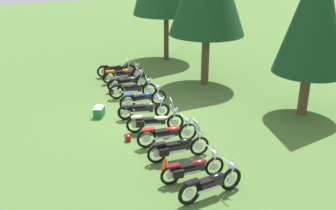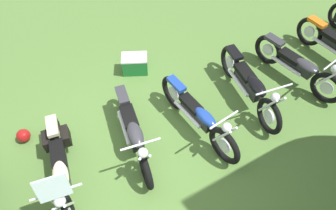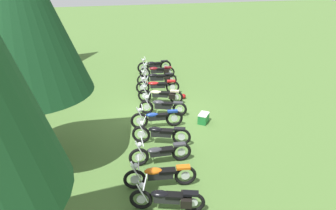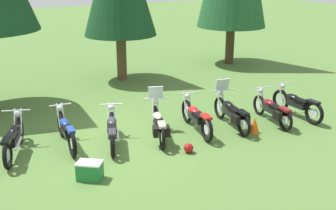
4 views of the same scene
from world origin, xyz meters
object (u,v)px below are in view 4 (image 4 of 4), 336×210
Objects in this scene: motorcycle_9 at (273,109)px; picnic_cooler at (90,171)px; motorcycle_10 at (297,104)px; dropped_helmet at (189,148)px; motorcycle_8 at (232,112)px; motorcycle_5 at (112,130)px; traffic_cone at (254,125)px; motorcycle_6 at (159,123)px; motorcycle_4 at (66,130)px; motorcycle_7 at (196,117)px; motorcycle_3 at (14,138)px.

motorcycle_9 is 3.15× the size of picnic_cooler.
dropped_helmet is at bearing 98.51° from motorcycle_10.
motorcycle_8 is 1.40m from motorcycle_9.
motorcycle_9 reaches higher than dropped_helmet.
motorcycle_10 reaches higher than motorcycle_5.
motorcycle_10 reaches higher than dropped_helmet.
motorcycle_5 is at bearing 137.55° from dropped_helmet.
motorcycle_10 is 4.65× the size of traffic_cone.
motorcycle_8 reaches higher than motorcycle_6.
motorcycle_4 is 0.97× the size of motorcycle_7.
traffic_cone is 2.46m from dropped_helmet.
motorcycle_8 reaches higher than motorcycle_7.
motorcycle_9 is 6.31m from picnic_cooler.
traffic_cone is (6.53, -1.77, -0.23)m from motorcycle_3.
motorcycle_5 is 0.99× the size of motorcycle_9.
motorcycle_7 reaches higher than motorcycle_9.
motorcycle_5 is at bearing 89.97° from motorcycle_9.
motorcycle_4 is 3.38m from dropped_helmet.
motorcycle_10 is at bearing -79.50° from motorcycle_3.
traffic_cone is at bearing -111.48° from motorcycle_7.
motorcycle_5 is 2.57m from motorcycle_7.
motorcycle_9 reaches higher than traffic_cone.
motorcycle_8 reaches higher than motorcycle_3.
motorcycle_4 is 1.02× the size of motorcycle_10.
motorcycle_3 is 0.98× the size of motorcycle_8.
picnic_cooler is at bearing 96.38° from motorcycle_10.
motorcycle_5 is 2.18m from dropped_helmet.
motorcycle_9 is at bearing 7.75° from picnic_cooler.
motorcycle_10 is at bearing 6.94° from picnic_cooler.
motorcycle_5 is 3.73m from motorcycle_8.
motorcycle_5 is at bearing 163.97° from traffic_cone.
motorcycle_4 reaches higher than motorcycle_9.
motorcycle_10 is (1.03, 0.04, 0.02)m from motorcycle_9.
motorcycle_4 reaches higher than motorcycle_3.
picnic_cooler is at bearing -177.01° from motorcycle_4.
motorcycle_10 is at bearing -87.59° from motorcycle_8.
motorcycle_7 is (2.56, -0.26, 0.02)m from motorcycle_5.
traffic_cone is (2.69, -0.96, -0.22)m from motorcycle_6.
motorcycle_3 is at bearing 80.56° from motorcycle_10.
motorcycle_6 is 2.37m from motorcycle_8.
motorcycle_9 is 3.55m from dropped_helmet.
picnic_cooler reaches higher than dropped_helmet.
traffic_cone is 1.84× the size of dropped_helmet.
motorcycle_5 is at bearing 101.48° from motorcycle_6.
motorcycle_6 is (1.34, -0.19, 0.01)m from motorcycle_5.
motorcycle_8 is at bearing -80.50° from motorcycle_3.
traffic_cone is at bearing -85.74° from motorcycle_3.
traffic_cone is at bearing -145.25° from motorcycle_8.
motorcycle_3 is 4.68× the size of traffic_cone.
motorcycle_3 is 7.69m from motorcycle_9.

